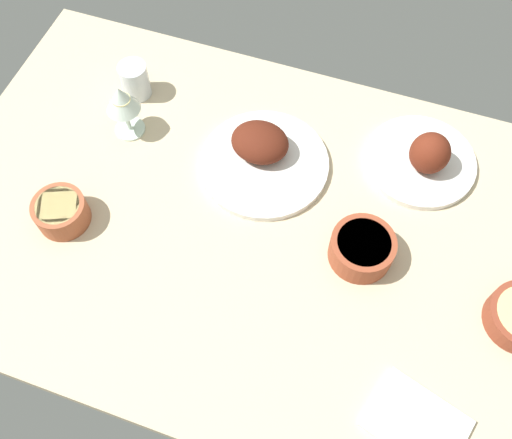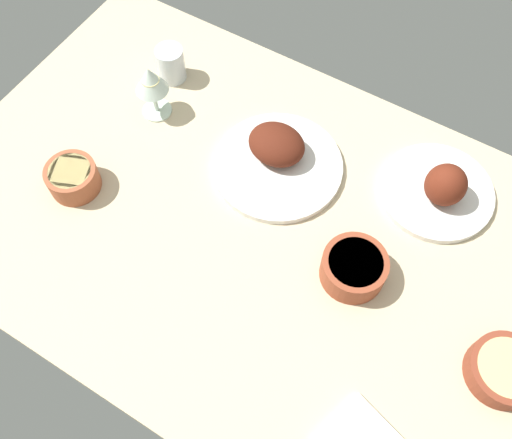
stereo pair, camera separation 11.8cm
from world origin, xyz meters
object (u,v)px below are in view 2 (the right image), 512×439
at_px(bowl_potatoes, 504,370).
at_px(bowl_pasta, 73,178).
at_px(plate_near_viewer, 440,189).
at_px(water_tumbler, 171,64).
at_px(plate_center_main, 277,157).
at_px(bowl_sauce, 353,269).
at_px(wine_glass, 151,82).

distance_m(bowl_potatoes, bowl_pasta, 0.94).
height_order(plate_near_viewer, water_tumbler, plate_near_viewer).
xyz_separation_m(plate_center_main, bowl_potatoes, (0.59, -0.19, 0.00)).
relative_size(bowl_sauce, wine_glass, 0.93).
xyz_separation_m(plate_center_main, plate_near_viewer, (0.34, 0.10, 0.00)).
bearing_deg(plate_near_viewer, bowl_potatoes, -50.38).
relative_size(plate_center_main, bowl_potatoes, 2.14).
distance_m(plate_near_viewer, bowl_potatoes, 0.39).
height_order(plate_center_main, wine_glass, wine_glass).
bearing_deg(bowl_potatoes, water_tumbler, 163.05).
xyz_separation_m(plate_near_viewer, bowl_pasta, (-0.69, -0.38, 0.00)).
height_order(plate_center_main, water_tumbler, water_tumbler).
distance_m(plate_center_main, bowl_sauce, 0.31).
bearing_deg(bowl_sauce, bowl_potatoes, -5.85).
bearing_deg(bowl_potatoes, wine_glass, 168.91).
bearing_deg(bowl_pasta, plate_center_main, 38.60).
distance_m(bowl_potatoes, bowl_sauce, 0.33).
distance_m(bowl_potatoes, wine_glass, 0.93).
height_order(bowl_pasta, water_tumbler, water_tumbler).
height_order(plate_near_viewer, bowl_sauce, plate_near_viewer).
height_order(bowl_potatoes, bowl_pasta, bowl_pasta).
bearing_deg(bowl_sauce, bowl_pasta, -169.15).
relative_size(plate_center_main, bowl_sauce, 2.21).
bearing_deg(plate_near_viewer, wine_glass, -169.61).
distance_m(plate_center_main, wine_glass, 0.33).
xyz_separation_m(plate_near_viewer, bowl_sauce, (-0.08, -0.27, 0.00)).
bearing_deg(plate_near_viewer, water_tumbler, -178.90).
bearing_deg(bowl_pasta, wine_glass, 83.66).
bearing_deg(wine_glass, plate_near_viewer, 10.39).
bearing_deg(plate_near_viewer, plate_center_main, -162.88).
relative_size(bowl_potatoes, water_tumbler, 1.55).
distance_m(plate_near_viewer, bowl_pasta, 0.79).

